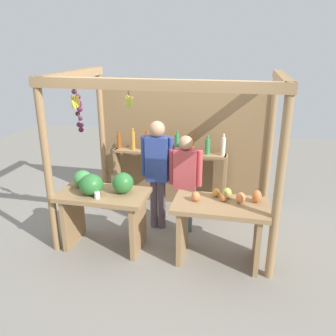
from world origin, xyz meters
name	(u,v)px	position (x,y,z in m)	size (l,w,h in m)	color
ground_plane	(170,228)	(0.00, 0.00, 0.00)	(12.00, 12.00, 0.00)	gray
market_stall	(175,136)	(-0.01, 0.40, 1.34)	(2.92, 1.88, 2.29)	#99754C
fruit_counter_left	(103,199)	(-0.78, -0.65, 0.70)	(1.18, 0.64, 1.07)	#99754C
fruit_counter_right	(221,219)	(0.78, -0.65, 0.58)	(1.18, 0.64, 0.96)	#99754C
bottle_shelf_unit	(170,163)	(-0.16, 0.66, 0.82)	(1.87, 0.22, 1.35)	#99754C
vendor_man	(157,166)	(-0.19, -0.01, 0.99)	(0.48, 0.22, 1.64)	#574A57
vendor_woman	(185,177)	(0.22, -0.04, 0.87)	(0.48, 0.20, 1.47)	#44575C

